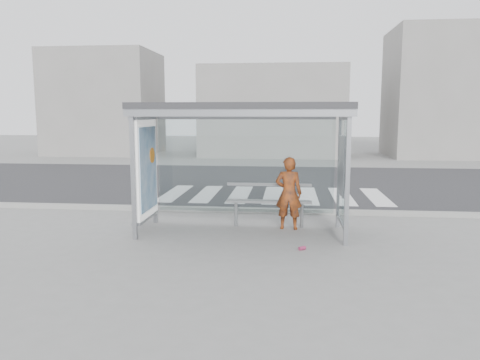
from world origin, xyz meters
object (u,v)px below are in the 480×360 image
object	(u,v)px
bus_shelter	(224,135)
bench	(269,201)
soda_can	(302,248)
person	(289,193)

from	to	relation	value
bus_shelter	bench	size ratio (longest dim) A/B	2.35
bench	soda_can	distance (m)	1.88
bench	person	bearing A→B (deg)	-19.33
person	soda_can	bearing A→B (deg)	104.06
person	bench	world-z (taller)	person
soda_can	person	bearing A→B (deg)	99.34
person	bench	size ratio (longest dim) A/B	0.84
bus_shelter	person	bearing A→B (deg)	15.91
bus_shelter	soda_can	xyz separation A→B (m)	(1.57, -1.15, -1.95)
bus_shelter	person	distance (m)	1.83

